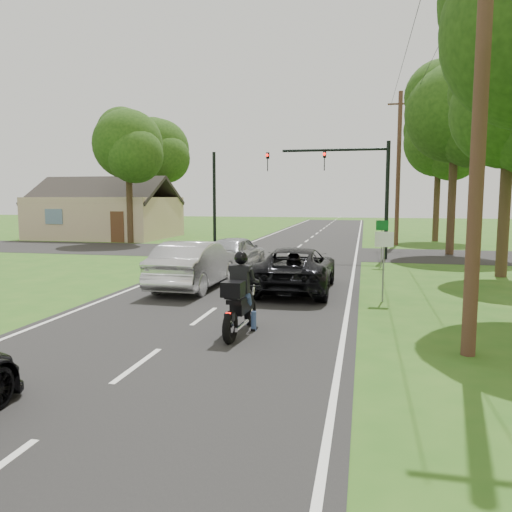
# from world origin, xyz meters

# --- Properties ---
(ground) EXTENTS (140.00, 140.00, 0.00)m
(ground) POSITION_xyz_m (0.00, 0.00, 0.00)
(ground) COLOR #2A5919
(ground) RESTS_ON ground
(road) EXTENTS (8.00, 100.00, 0.01)m
(road) POSITION_xyz_m (0.00, 10.00, 0.01)
(road) COLOR black
(road) RESTS_ON ground
(cross_road) EXTENTS (60.00, 7.00, 0.01)m
(cross_road) POSITION_xyz_m (0.00, 16.00, 0.01)
(cross_road) COLOR black
(cross_road) RESTS_ON ground
(motorcycle_rider) EXTENTS (0.64, 2.28, 1.96)m
(motorcycle_rider) POSITION_xyz_m (1.36, -1.50, 0.77)
(motorcycle_rider) COLOR black
(motorcycle_rider) RESTS_ON ground
(dark_suv) EXTENTS (2.49, 5.33, 1.48)m
(dark_suv) POSITION_xyz_m (1.85, 4.27, 0.75)
(dark_suv) COLOR black
(dark_suv) RESTS_ON road
(silver_sedan) EXTENTS (1.84, 5.02, 1.64)m
(silver_sedan) POSITION_xyz_m (-1.65, 4.00, 0.83)
(silver_sedan) COLOR silver
(silver_sedan) RESTS_ON road
(silver_suv) EXTENTS (2.16, 4.45, 1.47)m
(silver_suv) POSITION_xyz_m (-1.50, 9.14, 0.74)
(silver_suv) COLOR #ABAEB3
(silver_suv) RESTS_ON road
(traffic_signal) EXTENTS (6.38, 0.44, 6.00)m
(traffic_signal) POSITION_xyz_m (3.34, 14.00, 4.14)
(traffic_signal) COLOR black
(traffic_signal) RESTS_ON ground
(signal_pole_far) EXTENTS (0.20, 0.20, 6.00)m
(signal_pole_far) POSITION_xyz_m (-5.20, 18.00, 3.00)
(signal_pole_far) COLOR black
(signal_pole_far) RESTS_ON ground
(utility_pole_near) EXTENTS (1.60, 0.28, 10.00)m
(utility_pole_near) POSITION_xyz_m (6.20, -2.00, 5.08)
(utility_pole_near) COLOR brown
(utility_pole_near) RESTS_ON ground
(utility_pole_far) EXTENTS (1.60, 0.28, 10.00)m
(utility_pole_far) POSITION_xyz_m (6.20, 22.00, 5.08)
(utility_pole_far) COLOR brown
(utility_pole_far) RESTS_ON ground
(sign_white) EXTENTS (0.55, 0.07, 2.12)m
(sign_white) POSITION_xyz_m (4.70, 2.98, 1.60)
(sign_white) COLOR slate
(sign_white) RESTS_ON ground
(sign_green) EXTENTS (0.55, 0.07, 2.12)m
(sign_green) POSITION_xyz_m (4.90, 10.98, 1.60)
(sign_green) COLOR slate
(sign_green) RESTS_ON ground
(tree_row_d) EXTENTS (5.76, 5.58, 10.45)m
(tree_row_d) POSITION_xyz_m (9.10, 16.76, 7.43)
(tree_row_d) COLOR #332316
(tree_row_d) RESTS_ON ground
(tree_row_e) EXTENTS (5.28, 5.12, 9.61)m
(tree_row_e) POSITION_xyz_m (9.48, 25.78, 6.83)
(tree_row_e) COLOR #332316
(tree_row_e) RESTS_ON ground
(tree_left_near) EXTENTS (5.12, 4.96, 9.22)m
(tree_left_near) POSITION_xyz_m (-11.73, 19.78, 6.53)
(tree_left_near) COLOR #332316
(tree_left_near) RESTS_ON ground
(tree_left_far) EXTENTS (5.76, 5.58, 10.14)m
(tree_left_far) POSITION_xyz_m (-13.70, 29.76, 7.13)
(tree_left_far) COLOR #332316
(tree_left_far) RESTS_ON ground
(house) EXTENTS (10.20, 8.00, 4.84)m
(house) POSITION_xyz_m (-16.00, 24.00, 1.77)
(house) COLOR tan
(house) RESTS_ON ground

